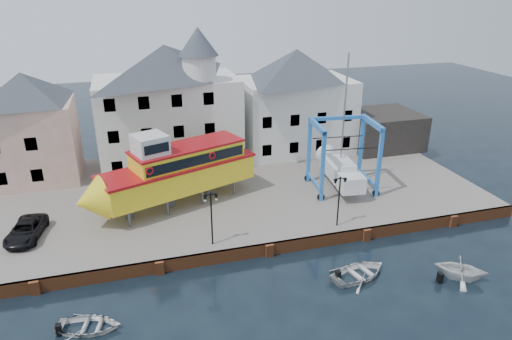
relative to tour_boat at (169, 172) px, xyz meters
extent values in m
plane|color=black|center=(6.21, -8.23, -4.15)|extent=(140.00, 140.00, 0.00)
cube|color=#645F57|center=(6.21, 2.77, -3.65)|extent=(44.00, 22.00, 1.00)
cube|color=brown|center=(6.21, -8.11, -3.65)|extent=(44.00, 0.25, 1.00)
cube|color=brown|center=(-9.79, -8.28, -3.65)|extent=(0.60, 0.36, 1.00)
cube|color=brown|center=(-1.79, -8.28, -3.65)|extent=(0.60, 0.36, 1.00)
cube|color=brown|center=(6.21, -8.28, -3.65)|extent=(0.60, 0.36, 1.00)
cube|color=brown|center=(14.21, -8.28, -3.65)|extent=(0.60, 0.36, 1.00)
cube|color=brown|center=(22.21, -8.28, -3.65)|extent=(0.60, 0.36, 1.00)
cube|color=tan|center=(-11.79, 9.77, 0.60)|extent=(8.00, 7.00, 7.50)
pyramid|color=#33373F|center=(-11.79, 9.77, 5.75)|extent=(8.00, 7.00, 2.80)
cube|color=black|center=(-14.29, 6.31, -1.55)|extent=(1.00, 0.08, 1.20)
cube|color=black|center=(-11.29, 6.31, -1.55)|extent=(1.00, 0.08, 1.20)
cube|color=black|center=(-11.29, 6.31, 1.45)|extent=(1.00, 0.08, 1.20)
cube|color=silver|center=(1.21, 10.27, 1.35)|extent=(14.00, 8.00, 9.00)
pyramid|color=#33373F|center=(1.21, 10.27, 7.45)|extent=(14.00, 8.00, 3.20)
cube|color=black|center=(-4.29, 6.31, -1.55)|extent=(1.00, 0.08, 1.20)
cube|color=black|center=(-1.29, 6.31, -1.55)|extent=(1.00, 0.08, 1.20)
cube|color=black|center=(1.71, 6.31, -1.55)|extent=(1.00, 0.08, 1.20)
cube|color=black|center=(4.71, 6.31, -1.55)|extent=(1.00, 0.08, 1.20)
cube|color=black|center=(-4.29, 6.31, 1.45)|extent=(1.00, 0.08, 1.20)
cube|color=black|center=(-1.29, 6.31, 1.45)|extent=(1.00, 0.08, 1.20)
cube|color=black|center=(1.71, 6.31, 1.45)|extent=(1.00, 0.08, 1.20)
cube|color=black|center=(4.71, 6.31, 1.45)|extent=(1.00, 0.08, 1.20)
cube|color=black|center=(-4.29, 6.31, 4.45)|extent=(1.00, 0.08, 1.20)
cube|color=black|center=(-1.29, 6.31, 4.45)|extent=(1.00, 0.08, 1.20)
cube|color=black|center=(1.71, 6.31, 4.45)|extent=(1.00, 0.08, 1.20)
cube|color=black|center=(4.71, 6.31, 4.45)|extent=(1.00, 0.08, 1.20)
cylinder|color=silver|center=(4.21, 7.87, 7.05)|extent=(3.20, 3.20, 2.40)
cone|color=#33373F|center=(4.21, 7.87, 9.55)|extent=(3.80, 3.80, 2.60)
cube|color=silver|center=(15.21, 10.77, 0.85)|extent=(12.00, 8.00, 8.00)
pyramid|color=#33373F|center=(15.21, 10.77, 6.45)|extent=(12.00, 8.00, 3.20)
cube|color=black|center=(10.71, 6.81, -1.55)|extent=(1.00, 0.08, 1.20)
cube|color=black|center=(13.71, 6.81, -1.55)|extent=(1.00, 0.08, 1.20)
cube|color=black|center=(16.71, 6.81, -1.55)|extent=(1.00, 0.08, 1.20)
cube|color=black|center=(19.71, 6.81, -1.55)|extent=(1.00, 0.08, 1.20)
cube|color=black|center=(10.71, 6.81, 1.45)|extent=(1.00, 0.08, 1.20)
cube|color=black|center=(13.71, 6.81, 1.45)|extent=(1.00, 0.08, 1.20)
cube|color=black|center=(16.71, 6.81, 1.45)|extent=(1.00, 0.08, 1.20)
cube|color=black|center=(19.71, 6.81, 1.45)|extent=(1.00, 0.08, 1.20)
cube|color=black|center=(25.21, 8.77, -1.15)|extent=(8.00, 7.00, 4.00)
cylinder|color=black|center=(2.21, -7.03, -1.15)|extent=(0.12, 0.12, 4.00)
cube|color=black|center=(2.21, -7.03, 0.90)|extent=(0.90, 0.06, 0.06)
sphere|color=black|center=(2.21, -7.03, 0.97)|extent=(0.16, 0.16, 0.16)
cone|color=black|center=(1.81, -7.03, 0.63)|extent=(0.32, 0.32, 0.45)
sphere|color=silver|center=(1.81, -7.03, 0.45)|extent=(0.18, 0.18, 0.18)
cone|color=black|center=(2.61, -7.03, 0.63)|extent=(0.32, 0.32, 0.45)
sphere|color=silver|center=(2.61, -7.03, 0.45)|extent=(0.18, 0.18, 0.18)
cylinder|color=black|center=(12.21, -7.03, -1.15)|extent=(0.12, 0.12, 4.00)
cube|color=black|center=(12.21, -7.03, 0.90)|extent=(0.90, 0.06, 0.06)
sphere|color=black|center=(12.21, -7.03, 0.97)|extent=(0.16, 0.16, 0.16)
cone|color=black|center=(11.81, -7.03, 0.63)|extent=(0.32, 0.32, 0.45)
sphere|color=silver|center=(11.81, -7.03, 0.45)|extent=(0.18, 0.18, 0.18)
cone|color=black|center=(12.61, -7.03, 0.63)|extent=(0.32, 0.32, 0.45)
sphere|color=silver|center=(12.61, -7.03, 0.45)|extent=(0.18, 0.18, 0.18)
cylinder|color=#59595E|center=(-3.54, -2.72, -2.45)|extent=(0.26, 0.26, 1.41)
cylinder|color=#59595E|center=(-4.46, -0.25, -2.45)|extent=(0.26, 0.26, 1.41)
cylinder|color=#59595E|center=(-0.46, -1.57, -2.45)|extent=(0.26, 0.26, 1.41)
cylinder|color=#59595E|center=(-1.38, 0.89, -2.45)|extent=(0.26, 0.26, 1.41)
cylinder|color=#59595E|center=(2.62, -0.43, -2.45)|extent=(0.26, 0.26, 1.41)
cylinder|color=#59595E|center=(1.71, 2.04, -2.45)|extent=(0.26, 0.26, 1.41)
cylinder|color=#59595E|center=(5.71, 0.72, -2.45)|extent=(0.26, 0.26, 1.41)
cylinder|color=#59595E|center=(4.79, 3.19, -2.45)|extent=(0.26, 0.26, 1.41)
cube|color=#59595E|center=(-3.56, -1.32, -2.45)|extent=(0.69, 0.64, 1.41)
cube|color=#59595E|center=(-0.04, -0.01, -2.45)|extent=(0.69, 0.64, 1.41)
cube|color=#59595E|center=(3.49, 1.30, -2.45)|extent=(0.69, 0.64, 1.41)
cube|color=yellow|center=(0.84, 0.32, -0.71)|extent=(13.57, 7.93, 2.07)
cone|color=yellow|center=(-6.29, -2.34, -0.71)|extent=(3.18, 4.07, 3.57)
cube|color=#9E0D13|center=(0.84, 0.32, 0.42)|extent=(13.89, 8.17, 0.21)
cube|color=yellow|center=(1.72, 0.64, 1.07)|extent=(9.92, 6.27, 1.50)
cube|color=black|center=(2.29, -0.88, 1.12)|extent=(8.47, 3.20, 0.85)
cube|color=black|center=(1.16, 2.17, 1.12)|extent=(8.47, 3.20, 0.85)
cube|color=#9E0D13|center=(1.72, 0.64, 1.91)|extent=(10.13, 6.42, 0.17)
cube|color=silver|center=(-1.36, -0.50, 2.68)|extent=(3.14, 3.14, 1.71)
cube|color=black|center=(-0.92, -1.68, 2.75)|extent=(1.94, 0.77, 0.75)
torus|color=#9E0D13|center=(-1.65, -2.40, 1.26)|extent=(0.66, 0.35, 0.66)
torus|color=#9E0D13|center=(3.63, -0.44, 1.26)|extent=(0.66, 0.35, 0.66)
cube|color=#1E67AA|center=(12.74, -2.60, 0.03)|extent=(0.35, 0.35, 6.36)
cylinder|color=black|center=(12.74, -2.60, -2.84)|extent=(0.66, 0.30, 0.64)
cube|color=#1E67AA|center=(13.22, 1.60, 0.03)|extent=(0.35, 0.35, 6.36)
cylinder|color=black|center=(13.22, 1.60, -2.84)|extent=(0.66, 0.30, 0.64)
cube|color=#1E67AA|center=(17.85, -3.17, 0.03)|extent=(0.35, 0.35, 6.36)
cylinder|color=black|center=(17.85, -3.17, -2.84)|extent=(0.66, 0.30, 0.64)
cube|color=#1E67AA|center=(18.32, 1.03, 0.03)|extent=(0.35, 0.35, 6.36)
cylinder|color=black|center=(18.32, 1.03, -2.84)|extent=(0.66, 0.30, 0.64)
cube|color=#1E67AA|center=(12.98, -0.50, 3.05)|extent=(0.83, 4.55, 0.45)
cube|color=#1E67AA|center=(12.98, -0.50, -2.25)|extent=(0.73, 4.54, 0.19)
cube|color=#1E67AA|center=(18.08, -1.07, 3.05)|extent=(0.83, 4.55, 0.45)
cube|color=#1E67AA|center=(18.08, -1.07, -2.25)|extent=(0.73, 4.54, 0.19)
cube|color=#1E67AA|center=(15.77, 1.32, 3.05)|extent=(5.46, 0.93, 0.32)
cube|color=silver|center=(15.53, -0.78, -1.52)|extent=(2.84, 7.01, 1.45)
cone|color=silver|center=(15.98, 3.24, -1.52)|extent=(2.24, 1.68, 2.09)
cube|color=#59595E|center=(15.53, -0.78, -2.56)|extent=(0.40, 1.65, 0.64)
cube|color=silver|center=(15.48, -1.24, -0.52)|extent=(1.75, 2.87, 0.55)
cylinder|color=#99999E|center=(15.58, -0.33, 4.21)|extent=(0.18, 0.18, 10.00)
cube|color=black|center=(15.35, -2.41, 1.35)|extent=(4.84, 0.66, 0.05)
cube|color=black|center=(15.71, 0.84, 1.35)|extent=(4.84, 0.66, 0.05)
imported|color=black|center=(-11.05, -2.28, -2.51)|extent=(2.88, 4.94, 1.29)
imported|color=silver|center=(11.38, -12.42, -4.15)|extent=(4.84, 3.95, 0.88)
imported|color=silver|center=(17.92, -14.52, -4.15)|extent=(4.53, 4.43, 1.81)
imported|color=silver|center=(-6.31, -12.69, -4.15)|extent=(4.28, 3.51, 0.77)
camera|label=1|loc=(-2.73, -35.66, 14.80)|focal=32.00mm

